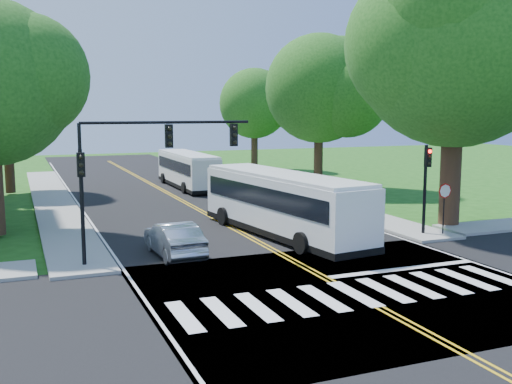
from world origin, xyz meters
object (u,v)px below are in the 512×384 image
signal_nw (141,157)px  bus_follow (188,169)px  bus_lead (282,203)px  hatchback (174,239)px  suv (304,204)px  dark_sedan (308,204)px  signal_ne (426,177)px

signal_nw → bus_follow: signal_nw is taller
bus_lead → bus_follow: 19.86m
hatchback → suv: 11.72m
bus_follow → suv: bus_follow is taller
signal_nw → hatchback: signal_nw is taller
bus_follow → dark_sedan: (3.32, -14.86, -0.87)m
bus_follow → hatchback: (-6.68, -21.95, -0.73)m
bus_follow → signal_ne: bearing=104.6°
signal_nw → bus_lead: size_ratio=0.58×
dark_sedan → signal_ne: bearing=93.9°
signal_nw → signal_ne: size_ratio=1.62×
signal_ne → hatchback: signal_ne is taller
signal_nw → suv: size_ratio=1.41×
signal_nw → dark_sedan: signal_nw is taller
signal_ne → dark_sedan: size_ratio=1.05×
signal_nw → hatchback: 3.95m
signal_nw → dark_sedan: 14.32m
bus_follow → suv: bearing=100.7°
signal_nw → dark_sedan: bearing=34.0°
signal_nw → bus_lead: (7.52, 2.72, -2.71)m
bus_lead → hatchback: (-6.07, -2.10, -0.91)m
signal_nw → bus_follow: (8.14, 22.57, -2.89)m
dark_sedan → bus_follow: bearing=-92.1°
signal_ne → bus_follow: 23.37m
suv → bus_follow: bearing=-73.8°
signal_ne → suv: bearing=112.3°
hatchback → dark_sedan: size_ratio=1.08×
suv → signal_ne: bearing=117.7°
bus_follow → suv: 15.49m
bus_lead → dark_sedan: size_ratio=2.95×
bus_lead → hatchback: 6.48m
bus_lead → bus_follow: bus_lead is taller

